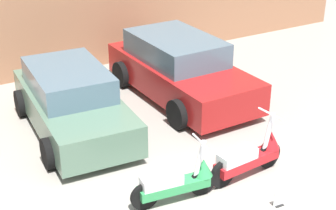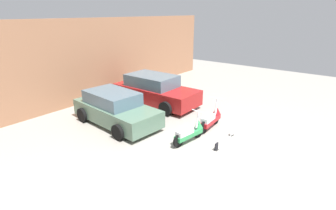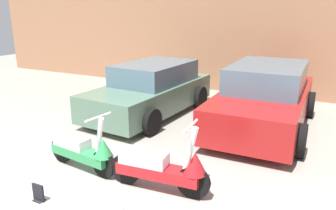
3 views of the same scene
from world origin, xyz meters
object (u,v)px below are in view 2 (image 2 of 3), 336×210
car_rear_left (115,109)px  placard_near_right_scooter (232,133)px  scooter_front_left (190,132)px  car_rear_center (155,90)px  placard_near_left_scooter (216,147)px  scooter_front_right (211,118)px

car_rear_left → placard_near_right_scooter: size_ratio=15.34×
scooter_front_left → car_rear_center: 4.24m
placard_near_left_scooter → placard_near_right_scooter: same height
car_rear_center → car_rear_left: bearing=-84.1°
scooter_front_right → car_rear_left: 3.85m
placard_near_right_scooter → car_rear_center: bearing=78.6°
scooter_front_left → placard_near_right_scooter: (1.35, -0.96, -0.26)m
scooter_front_left → scooter_front_right: bearing=7.2°
scooter_front_right → car_rear_left: car_rear_left is taller
scooter_front_right → car_rear_left: size_ratio=0.40×
placard_near_right_scooter → scooter_front_left: bearing=144.6°
car_rear_left → car_rear_center: size_ratio=0.94×
scooter_front_left → car_rear_left: (-0.54, 3.26, 0.26)m
car_rear_left → placard_near_right_scooter: 4.65m
scooter_front_right → placard_near_right_scooter: (-0.15, -0.96, -0.28)m
car_rear_left → placard_near_left_scooter: car_rear_left is taller
car_rear_center → placard_near_right_scooter: car_rear_center is taller
placard_near_left_scooter → placard_near_right_scooter: 1.31m
car_rear_left → car_rear_center: bearing=100.9°
placard_near_left_scooter → placard_near_right_scooter: size_ratio=1.00×
scooter_front_left → placard_near_right_scooter: bearing=-28.3°
scooter_front_right → placard_near_left_scooter: scooter_front_right is taller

